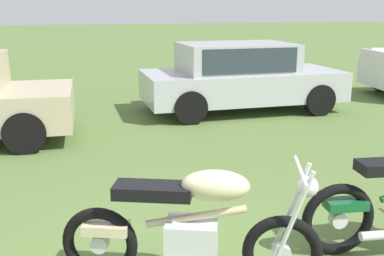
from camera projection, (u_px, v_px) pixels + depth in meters
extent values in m
torus|color=black|center=(282.00, 253.00, 3.52)|extent=(0.61, 0.31, 0.62)
torus|color=black|center=(100.00, 243.00, 3.66)|extent=(0.61, 0.31, 0.62)
cylinder|color=silver|center=(282.00, 253.00, 3.52)|extent=(0.17, 0.15, 0.14)
cylinder|color=silver|center=(100.00, 243.00, 3.66)|extent=(0.17, 0.15, 0.14)
cylinder|color=silver|center=(291.00, 208.00, 3.52)|extent=(0.27, 0.14, 0.75)
cylinder|color=silver|center=(294.00, 218.00, 3.34)|extent=(0.27, 0.14, 0.75)
cube|color=silver|center=(192.00, 240.00, 3.57)|extent=(0.48, 0.43, 0.32)
cylinder|color=beige|center=(196.00, 216.00, 3.52)|extent=(0.75, 0.35, 0.22)
ellipsoid|color=beige|center=(216.00, 186.00, 3.44)|extent=(0.58, 0.44, 0.24)
cube|color=black|center=(153.00, 191.00, 3.50)|extent=(0.65, 0.45, 0.10)
cube|color=beige|center=(106.00, 228.00, 3.62)|extent=(0.40, 0.30, 0.08)
cylinder|color=silver|center=(300.00, 171.00, 3.34)|extent=(0.27, 0.61, 0.03)
sphere|color=silver|center=(308.00, 187.00, 3.37)|extent=(0.21, 0.21, 0.16)
torus|color=black|center=(338.00, 219.00, 4.02)|extent=(0.67, 0.18, 0.67)
cylinder|color=silver|center=(338.00, 219.00, 4.02)|extent=(0.15, 0.12, 0.14)
cube|color=#14592D|center=(346.00, 204.00, 3.99)|extent=(0.38, 0.23, 0.08)
cylinder|color=black|center=(36.00, 109.00, 8.47)|extent=(0.65, 0.26, 0.64)
cylinder|color=black|center=(25.00, 133.00, 6.86)|extent=(0.65, 0.26, 0.64)
cube|color=#B2B5BA|center=(242.00, 85.00, 9.66)|extent=(4.15, 1.85, 0.60)
cube|color=#B2B5BA|center=(236.00, 58.00, 9.47)|extent=(2.29, 1.64, 0.60)
cube|color=#2D3842|center=(236.00, 57.00, 9.47)|extent=(1.95, 1.67, 0.48)
cylinder|color=black|center=(282.00, 87.00, 10.84)|extent=(0.64, 0.23, 0.64)
cylinder|color=black|center=(319.00, 100.00, 9.30)|extent=(0.64, 0.23, 0.64)
cylinder|color=black|center=(171.00, 92.00, 10.14)|extent=(0.64, 0.23, 0.64)
cylinder|color=black|center=(190.00, 107.00, 8.59)|extent=(0.64, 0.23, 0.64)
cube|color=silver|center=(378.00, 57.00, 10.95)|extent=(0.38, 1.74, 0.28)
cylinder|color=black|center=(383.00, 79.00, 12.02)|extent=(0.67, 0.33, 0.64)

